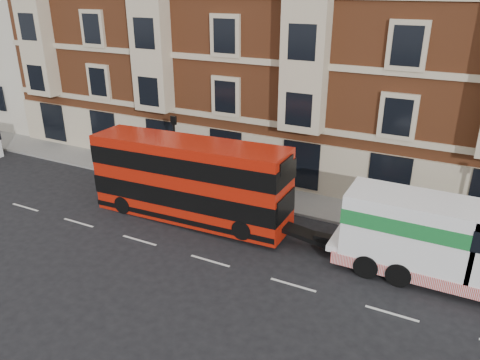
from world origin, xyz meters
name	(u,v)px	position (x,y,z in m)	size (l,w,h in m)	color
ground	(210,261)	(0.00, 0.00, 0.00)	(120.00, 120.00, 0.00)	black
sidewalk	(276,197)	(0.00, 7.50, 0.07)	(90.00, 3.00, 0.15)	slate
victorian_terrace	(335,9)	(0.50, 15.00, 10.07)	(45.00, 12.00, 20.40)	brown
lamp_post_west	(175,146)	(-6.00, 6.20, 2.68)	(0.35, 0.15, 4.35)	black
double_decker_bus	(189,179)	(-3.01, 3.08, 2.29)	(10.70, 2.46, 4.33)	#BB1A0A
tow_truck	(438,240)	(9.04, 3.08, 1.89)	(8.57, 2.53, 3.57)	white
pedestrian	(179,166)	(-6.45, 7.11, 1.00)	(0.62, 0.41, 1.70)	#1C1D38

